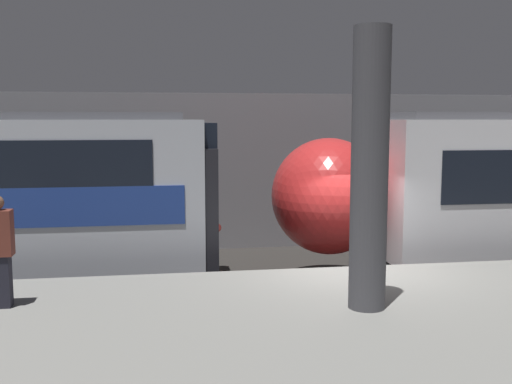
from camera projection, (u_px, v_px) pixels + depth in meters
ground_plane at (349, 322)px, 10.58m from camera, size 120.00×120.00×0.00m
platform at (406, 347)px, 8.07m from camera, size 40.00×5.00×1.01m
station_rear_barrier at (279, 171)px, 16.65m from camera, size 50.00×0.15×4.27m
support_pillar_near at (369, 170)px, 7.95m from camera, size 0.50×0.50×3.76m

